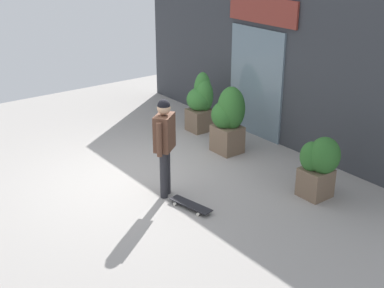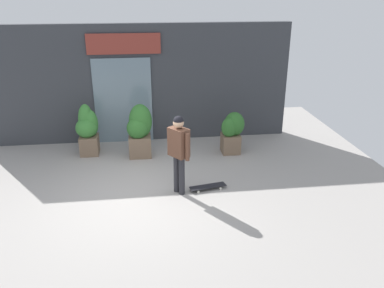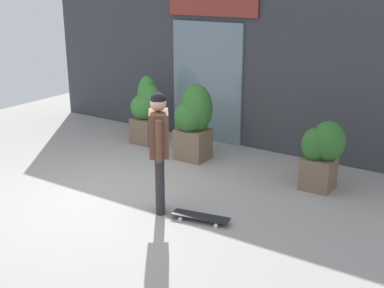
{
  "view_description": "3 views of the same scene",
  "coord_description": "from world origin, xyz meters",
  "views": [
    {
      "loc": [
        7.59,
        -4.37,
        4.27
      ],
      "look_at": [
        1.21,
        0.42,
        0.98
      ],
      "focal_mm": 48.86,
      "sensor_mm": 36.0,
      "label": 1
    },
    {
      "loc": [
        0.22,
        -7.31,
        4.11
      ],
      "look_at": [
        1.21,
        0.42,
        0.98
      ],
      "focal_mm": 36.5,
      "sensor_mm": 36.0,
      "label": 2
    },
    {
      "loc": [
        4.84,
        -5.09,
        3.16
      ],
      "look_at": [
        1.21,
        0.42,
        0.98
      ],
      "focal_mm": 47.05,
      "sensor_mm": 36.0,
      "label": 3
    }
  ],
  "objects": [
    {
      "name": "planter_box_left",
      "position": [
        2.49,
        2.13,
        0.61
      ],
      "size": [
        0.63,
        0.58,
        1.1
      ],
      "color": "brown",
      "rests_on": "ground_plane"
    },
    {
      "name": "skateboard",
      "position": [
        1.52,
        0.16,
        0.06
      ],
      "size": [
        0.83,
        0.36,
        0.08
      ],
      "rotation": [
        0.0,
        0.0,
        0.19
      ],
      "color": "black",
      "rests_on": "ground_plane"
    },
    {
      "name": "building_facade",
      "position": [
        -0.01,
        3.47,
        1.62
      ],
      "size": [
        8.65,
        0.31,
        3.25
      ],
      "color": "#383A3F",
      "rests_on": "ground_plane"
    },
    {
      "name": "planter_box_right",
      "position": [
        -1.27,
        2.54,
        0.69
      ],
      "size": [
        0.58,
        0.59,
        1.34
      ],
      "color": "brown",
      "rests_on": "ground_plane"
    },
    {
      "name": "planter_box_mid",
      "position": [
        0.07,
        2.19,
        0.73
      ],
      "size": [
        0.65,
        0.64,
        1.39
      ],
      "color": "brown",
      "rests_on": "ground_plane"
    },
    {
      "name": "ground_plane",
      "position": [
        0.0,
        0.0,
        0.0
      ],
      "size": [
        12.0,
        12.0,
        0.0
      ],
      "primitive_type": "plane",
      "color": "#9E9993"
    },
    {
      "name": "skateboarder",
      "position": [
        0.89,
        0.09,
        1.06
      ],
      "size": [
        0.46,
        0.5,
        1.73
      ],
      "rotation": [
        0.0,
        0.0,
        0.65
      ],
      "color": "#28282D",
      "rests_on": "ground_plane"
    }
  ]
}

